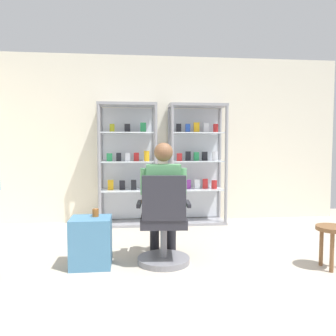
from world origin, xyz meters
TOP-DOWN VIEW (x-y plane):
  - ground_plane at (0.00, 0.00)m, footprint 7.20×7.20m
  - back_wall at (0.00, 3.00)m, footprint 6.00×0.10m
  - display_cabinet_left at (-0.55, 2.76)m, footprint 0.90×0.45m
  - display_cabinet_right at (0.55, 2.76)m, footprint 0.90×0.45m
  - office_chair at (-0.17, 0.85)m, footprint 0.58×0.56m
  - seated_shopkeeper at (-0.15, 1.01)m, footprint 0.51×0.59m
  - storage_crate at (-0.92, 0.89)m, footprint 0.42×0.37m
  - tea_glass at (-0.88, 0.94)m, footprint 0.07×0.07m
  - wooden_stool at (1.53, 0.55)m, footprint 0.32×0.32m

SIDE VIEW (x-z plane):
  - ground_plane at x=0.00m, z-range 0.00..0.00m
  - storage_crate at x=-0.92m, z-range 0.00..0.51m
  - wooden_stool at x=1.53m, z-range 0.13..0.57m
  - office_chair at x=-0.17m, z-range -0.09..0.87m
  - tea_glass at x=-0.88m, z-range 0.51..0.60m
  - seated_shopkeeper at x=-0.15m, z-range 0.07..1.36m
  - display_cabinet_left at x=-0.55m, z-range 0.01..1.91m
  - display_cabinet_right at x=0.55m, z-range 0.02..1.92m
  - back_wall at x=0.00m, z-range 0.00..2.70m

